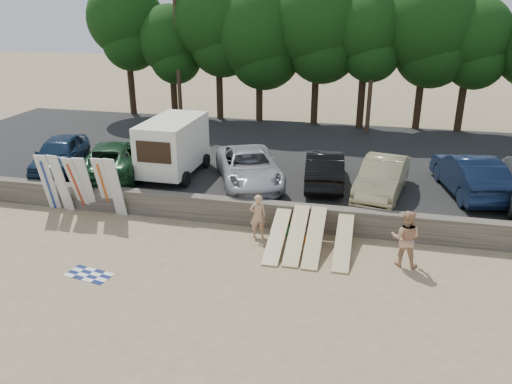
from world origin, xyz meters
The scene contains 27 objects.
ground centered at (0.00, 0.00, 0.00)m, with size 120.00×120.00×0.00m, color tan.
seawall centered at (0.00, 3.00, 0.50)m, with size 44.00×0.50×1.00m, color #6B6356.
parking_lot centered at (0.00, 10.50, 0.35)m, with size 44.00×14.50×0.70m, color #282828.
treeline centered at (-0.84, 17.55, 6.65)m, with size 33.31×6.20×9.30m.
utility_poles centered at (2.00, 16.00, 5.43)m, with size 25.80×0.26×9.00m.
box_trailer centered at (-6.46, 5.98, 2.15)m, with size 2.39×4.14×2.60m.
car_0 centered at (-11.98, 5.47, 1.50)m, with size 1.88×4.67×1.59m, color #122742.
car_1 centered at (-9.18, 5.56, 1.48)m, with size 2.57×5.58×1.55m, color #14381C.
car_2 centered at (-2.86, 5.69, 1.44)m, with size 2.47×5.36×1.49m, color #ABABB0.
car_3 centered at (0.38, 6.33, 1.45)m, with size 1.59×4.57×1.50m, color black.
car_4 centered at (2.82, 5.56, 1.46)m, with size 1.62×4.64×1.53m, color tan.
car_5 centered at (6.34, 6.55, 1.53)m, with size 1.77×5.07×1.67m, color #0E1A34.
surfboard_upright_0 centered at (-10.57, 2.41, 1.27)m, with size 0.50×0.06×2.60m, color silver.
surfboard_upright_1 centered at (-9.97, 2.41, 1.27)m, with size 0.50×0.06×2.60m, color silver.
surfboard_upright_2 centered at (-9.32, 2.49, 1.25)m, with size 0.50×0.06×2.60m, color silver.
surfboard_upright_3 centered at (-8.93, 2.52, 1.26)m, with size 0.50×0.06×2.60m, color silver.
surfboard_upright_4 centered at (-8.15, 2.60, 1.26)m, with size 0.50×0.06×2.60m, color silver.
surfboard_upright_5 centered at (-7.56, 2.44, 1.28)m, with size 0.50×0.06×2.60m, color silver.
surfboard_low_0 centered at (-0.75, 1.31, 0.46)m, with size 0.56×3.00×0.07m, color #D2BE84.
surfboard_low_1 centered at (-0.07, 1.35, 0.55)m, with size 0.56×3.00×0.07m, color #D2BE84.
surfboard_low_2 centered at (0.58, 1.30, 0.56)m, with size 0.56×3.00×0.07m, color #D2BE84.
surfboard_low_3 centered at (1.58, 1.38, 0.47)m, with size 0.56×3.00×0.07m, color #D2BE84.
beachgoer_a centered at (-1.61, 1.98, 0.84)m, with size 0.61×0.40×1.68m, color tan.
beachgoer_b centered at (3.59, 1.03, 0.98)m, with size 0.95×0.74×1.96m, color tan.
cooler centered at (-0.62, 2.40, 0.16)m, with size 0.38×0.30×0.32m, color #258742.
gear_bag centered at (0.12, 1.96, 0.11)m, with size 0.30×0.25×0.22m, color orange.
beach_towel centered at (-6.31, -1.95, 0.01)m, with size 1.50×1.50×0.00m, color white.
Camera 1 is at (2.12, -14.39, 8.36)m, focal length 35.00 mm.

